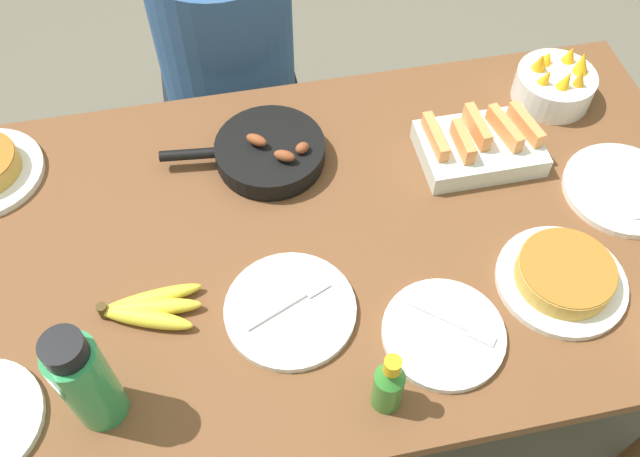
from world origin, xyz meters
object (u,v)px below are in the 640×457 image
empty_plate_far_right (290,310)px  water_bottle (85,381)px  empty_plate_far_left (443,333)px  empty_plate_near_front (623,189)px  melon_tray (479,145)px  person_figure (233,103)px  fruit_bowl_mango (555,84)px  banana_bunch (148,309)px  skillet (269,152)px  hot_sauce_bottle (389,384)px  frittata_plate_center (564,276)px

empty_plate_far_right → water_bottle: 0.39m
empty_plate_far_left → empty_plate_near_front: bearing=27.7°
melon_tray → person_figure: bearing=132.0°
empty_plate_near_front → melon_tray: bearing=149.3°
fruit_bowl_mango → person_figure: bearing=150.4°
empty_plate_far_left → water_bottle: bearing=-178.5°
banana_bunch → water_bottle: water_bottle is taller
empty_plate_far_right → fruit_bowl_mango: (0.72, 0.45, 0.04)m
melon_tray → fruit_bowl_mango: 0.28m
empty_plate_far_right → water_bottle: bearing=-160.8°
empty_plate_far_right → fruit_bowl_mango: size_ratio=1.36×
melon_tray → empty_plate_far_right: melon_tray is taller
skillet → fruit_bowl_mango: bearing=-168.6°
hot_sauce_bottle → melon_tray: bearing=56.0°
empty_plate_far_left → banana_bunch: bearing=163.6°
empty_plate_far_left → empty_plate_far_right: same height
skillet → person_figure: bearing=-78.3°
fruit_bowl_mango → water_bottle: 1.22m
frittata_plate_center → empty_plate_far_left: bearing=-166.2°
melon_tray → fruit_bowl_mango: fruit_bowl_mango is taller
skillet → banana_bunch: bearing=56.0°
melon_tray → empty_plate_near_front: size_ratio=1.03×
frittata_plate_center → fruit_bowl_mango: size_ratio=1.37×
water_bottle → empty_plate_far_right: bearing=19.2°
empty_plate_near_front → banana_bunch: bearing=-174.6°
melon_tray → water_bottle: 0.94m
water_bottle → hot_sauce_bottle: size_ratio=1.57×
empty_plate_far_left → skillet: bearing=116.9°
banana_bunch → melon_tray: melon_tray is taller
hot_sauce_bottle → empty_plate_far_left: bearing=36.2°
empty_plate_far_left → person_figure: person_figure is taller
frittata_plate_center → empty_plate_far_left: frittata_plate_center is taller
empty_plate_far_right → frittata_plate_center: bearing=-4.5°
empty_plate_far_left → hot_sauce_bottle: (-0.14, -0.10, 0.06)m
skillet → empty_plate_far_left: bearing=123.0°
fruit_bowl_mango → empty_plate_near_front: bearing=-82.8°
empty_plate_far_right → water_bottle: size_ratio=1.01×
skillet → empty_plate_far_right: skillet is taller
fruit_bowl_mango → hot_sauce_bottle: bearing=-131.5°
water_bottle → fruit_bowl_mango: bearing=28.3°
person_figure → skillet: bearing=-84.4°
empty_plate_far_left → fruit_bowl_mango: size_ratio=1.24×
empty_plate_far_left → hot_sauce_bottle: hot_sauce_bottle is taller
melon_tray → empty_plate_far_left: melon_tray is taller
fruit_bowl_mango → hot_sauce_bottle: hot_sauce_bottle is taller
banana_bunch → skillet: bearing=49.9°
melon_tray → hot_sauce_bottle: (-0.35, -0.52, 0.04)m
empty_plate_far_right → skillet: bearing=87.0°
melon_tray → empty_plate_near_front: 0.32m
empty_plate_far_right → hot_sauce_bottle: size_ratio=1.58×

